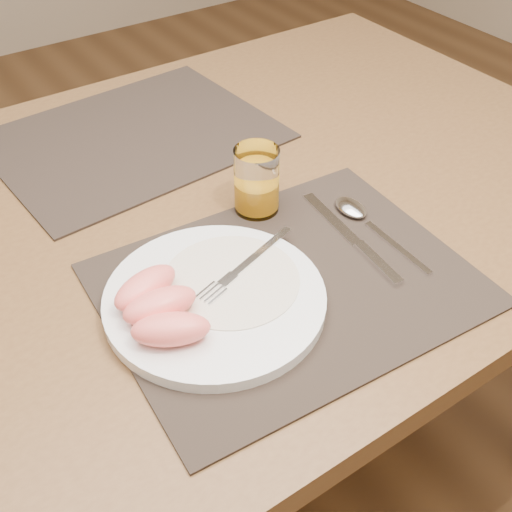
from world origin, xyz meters
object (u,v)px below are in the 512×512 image
object	(u,v)px
table	(196,247)
knife	(358,244)
placemat_near	(288,284)
spoon	(357,213)
placemat_far	(133,137)
plate	(215,299)
fork	(240,270)
juice_glass	(257,184)

from	to	relation	value
table	knife	xyz separation A→B (m)	(0.13, -0.21, 0.09)
placemat_near	knife	world-z (taller)	knife
table	spoon	xyz separation A→B (m)	(0.18, -0.16, 0.09)
placemat_near	knife	distance (m)	0.12
placemat_near	spoon	size ratio (longest dim) A/B	2.35
table	placemat_far	xyz separation A→B (m)	(0.01, 0.22, 0.09)
plate	spoon	size ratio (longest dim) A/B	1.41
placemat_near	placemat_far	xyz separation A→B (m)	(-0.00, 0.44, 0.00)
placemat_far	knife	distance (m)	0.45
knife	placemat_far	bearing A→B (deg)	105.79
placemat_near	fork	bearing A→B (deg)	140.66
spoon	juice_glass	size ratio (longest dim) A/B	1.97
plate	juice_glass	xyz separation A→B (m)	(0.15, 0.13, 0.03)
fork	placemat_far	bearing A→B (deg)	83.38
table	placemat_near	xyz separation A→B (m)	(0.01, -0.22, 0.09)
table	knife	bearing A→B (deg)	-57.65
placemat_near	placemat_far	size ratio (longest dim) A/B	1.00
knife	juice_glass	bearing A→B (deg)	114.11
table	fork	world-z (taller)	fork
knife	spoon	distance (m)	0.07
juice_glass	fork	bearing A→B (deg)	-132.16
table	plate	distance (m)	0.24
knife	juice_glass	size ratio (longest dim) A/B	2.27
fork	table	bearing A→B (deg)	79.34
table	placemat_near	bearing A→B (deg)	-86.55
fork	spoon	xyz separation A→B (m)	(0.21, 0.02, -0.01)
placemat_far	plate	bearing A→B (deg)	-102.79
placemat_near	plate	world-z (taller)	plate
plate	placemat_near	bearing A→B (deg)	-12.05
fork	placemat_near	bearing A→B (deg)	-39.34
table	placemat_far	distance (m)	0.24
spoon	juice_glass	world-z (taller)	juice_glass
fork	knife	distance (m)	0.17
placemat_near	placemat_far	bearing A→B (deg)	90.10
placemat_far	spoon	size ratio (longest dim) A/B	2.35
table	fork	distance (m)	0.21
placemat_far	knife	bearing A→B (deg)	-74.21
placemat_far	spoon	bearing A→B (deg)	-66.76
table	fork	size ratio (longest dim) A/B	8.17
placemat_near	placemat_far	distance (m)	0.44
placemat_near	table	bearing A→B (deg)	93.45
plate	spoon	xyz separation A→B (m)	(0.26, 0.04, -0.00)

